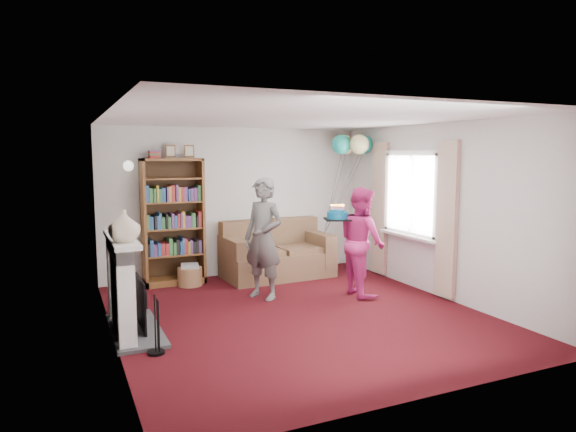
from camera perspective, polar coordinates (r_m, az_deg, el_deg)
name	(u,v)px	position (r m, az deg, el deg)	size (l,w,h in m)	color
ground	(298,315)	(6.73, 1.10, -10.90)	(5.00, 5.00, 0.00)	black
wall_back	(235,202)	(8.78, -5.89, 1.58)	(4.50, 0.02, 2.50)	silver
wall_left	(109,229)	(5.87, -19.24, -1.40)	(0.02, 5.00, 2.50)	silver
wall_right	(440,211)	(7.70, 16.52, 0.59)	(0.02, 5.00, 2.50)	silver
ceiling	(298,118)	(6.43, 1.15, 10.89)	(4.50, 5.00, 0.01)	white
fireplace	(126,290)	(6.22, -17.54, -7.82)	(0.55, 1.80, 1.12)	#3F3F42
window_bay	(411,210)	(8.13, 13.47, 0.67)	(0.14, 2.02, 2.20)	white
wall_sconce	(128,166)	(8.22, -17.32, 5.35)	(0.16, 0.23, 0.16)	gold
bookcase	(172,223)	(8.33, -12.72, -0.74)	(0.94, 0.42, 2.20)	#472B14
sofa	(276,256)	(8.70, -1.36, -4.41)	(1.78, 0.94, 0.94)	brown
wicker_basket	(190,276)	(8.26, -10.85, -6.53)	(0.38, 0.38, 0.35)	#A5754D
person_striped	(263,239)	(7.30, -2.75, -2.52)	(0.63, 0.41, 1.73)	black
person_magenta	(362,241)	(7.56, 8.20, -2.79)	(0.77, 0.60, 1.59)	#C82873
birthday_cake	(337,215)	(7.45, 5.52, 0.08)	(0.36, 0.36, 0.22)	black
balloons	(352,145)	(8.94, 7.16, 7.88)	(0.96, 0.77, 1.71)	#3F3F3F
mantel_vase	(124,226)	(5.73, -17.74, -1.04)	(0.33, 0.33, 0.35)	beige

